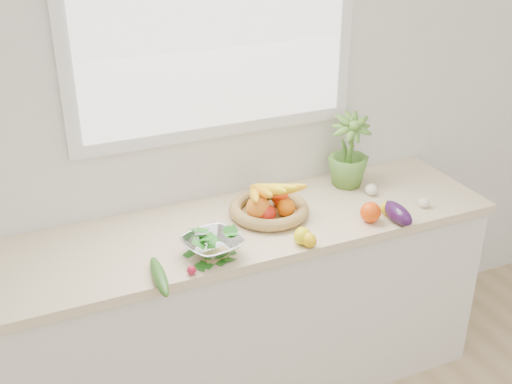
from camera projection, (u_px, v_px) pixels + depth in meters
name	position (u px, v px, depth m)	size (l,w,h in m)	color
back_wall	(216.00, 103.00, 2.80)	(4.50, 0.02, 2.70)	white
counter_cabinet	(244.00, 312.00, 2.96)	(2.20, 0.58, 0.86)	silver
countertop	(244.00, 227.00, 2.76)	(2.24, 0.62, 0.04)	beige
window_frame	(214.00, 10.00, 2.61)	(1.30, 0.03, 1.10)	white
window_pane	(216.00, 11.00, 2.59)	(1.18, 0.01, 0.98)	white
orange_loose	(371.00, 212.00, 2.75)	(0.09, 0.09, 0.09)	#F14707
lemon_a	(309.00, 240.00, 2.57)	(0.06, 0.07, 0.06)	yellow
lemon_b	(302.00, 236.00, 2.59)	(0.07, 0.09, 0.07)	yellow
lemon_c	(389.00, 208.00, 2.81)	(0.07, 0.08, 0.07)	#DEBD0C
apple	(266.00, 214.00, 2.74)	(0.08, 0.08, 0.08)	red
ginger	(216.00, 255.00, 2.50)	(0.10, 0.04, 0.03)	tan
garlic_a	(371.00, 190.00, 2.99)	(0.06, 0.06, 0.05)	beige
garlic_b	(371.00, 189.00, 3.00)	(0.06, 0.06, 0.05)	white
garlic_c	(424.00, 203.00, 2.88)	(0.05, 0.05, 0.04)	silver
eggplant	(397.00, 213.00, 2.76)	(0.07, 0.20, 0.08)	#2F0F3A
cucumber	(159.00, 276.00, 2.35)	(0.05, 0.27, 0.05)	#225117
radish	(192.00, 270.00, 2.40)	(0.04, 0.04, 0.04)	#B91735
potted_herb	(349.00, 150.00, 3.02)	(0.20, 0.20, 0.35)	#548631
fruit_basket	(268.00, 205.00, 2.80)	(0.45, 0.45, 0.18)	#AA844B
colander_with_spinach	(213.00, 241.00, 2.50)	(0.28, 0.28, 0.12)	silver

